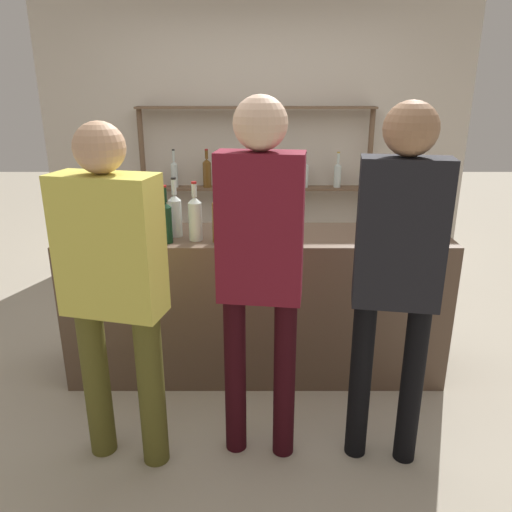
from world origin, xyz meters
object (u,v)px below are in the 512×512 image
object	(u,v)px
counter_bottle_4	(88,221)
customer_right	(398,261)
counter_bottle_2	(218,219)
counter_bottle_3	(175,214)
counter_bottle_5	(195,217)
counter_bottle_0	(101,210)
customer_center	(260,255)
counter_bottle_1	(166,221)
wine_glass	(257,217)
customer_left	(113,278)

from	to	relation	value
counter_bottle_4	customer_right	distance (m)	1.80
counter_bottle_2	counter_bottle_3	xyz separation A→B (m)	(-0.27, 0.12, -0.00)
counter_bottle_3	counter_bottle_2	bearing A→B (deg)	-23.47
counter_bottle_3	counter_bottle_5	size ratio (longest dim) A/B	1.03
counter_bottle_0	counter_bottle_3	distance (m)	0.54
counter_bottle_2	customer_center	world-z (taller)	customer_center
counter_bottle_0	customer_right	size ratio (longest dim) A/B	0.17
counter_bottle_1	counter_bottle_3	distance (m)	0.14
customer_center	counter_bottle_1	bearing A→B (deg)	48.61
counter_bottle_2	wine_glass	bearing A→B (deg)	33.56
counter_bottle_5	wine_glass	bearing A→B (deg)	17.70
counter_bottle_2	customer_right	size ratio (longest dim) A/B	0.20
counter_bottle_3	customer_left	xyz separation A→B (m)	(-0.17, -0.81, -0.10)
counter_bottle_0	counter_bottle_2	size ratio (longest dim) A/B	0.88
customer_center	customer_left	xyz separation A→B (m)	(-0.69, -0.04, -0.10)
counter_bottle_2	wine_glass	xyz separation A→B (m)	(0.23, 0.15, -0.03)
counter_bottle_5	customer_center	xyz separation A→B (m)	(0.38, -0.69, -0.00)
counter_bottle_5	customer_right	bearing A→B (deg)	-35.70
counter_bottle_0	customer_center	bearing A→B (deg)	-42.69
counter_bottle_4	counter_bottle_5	world-z (taller)	counter_bottle_5
customer_center	customer_left	size ratio (longest dim) A/B	1.06
counter_bottle_3	counter_bottle_4	size ratio (longest dim) A/B	1.09
counter_bottle_4	customer_left	size ratio (longest dim) A/B	0.20
customer_center	counter_bottle_3	bearing A→B (deg)	41.48
counter_bottle_4	customer_center	world-z (taller)	customer_center
counter_bottle_3	customer_right	distance (m)	1.41
counter_bottle_0	counter_bottle_2	world-z (taller)	counter_bottle_2
counter_bottle_3	wine_glass	xyz separation A→B (m)	(0.50, 0.04, -0.03)
counter_bottle_0	counter_bottle_1	bearing A→B (deg)	-33.17
counter_bottle_4	counter_bottle_1	bearing A→B (deg)	-3.14
customer_left	wine_glass	bearing A→B (deg)	-24.81
counter_bottle_1	counter_bottle_0	bearing A→B (deg)	146.83
counter_bottle_0	customer_left	world-z (taller)	customer_left
counter_bottle_4	wine_glass	size ratio (longest dim) A/B	2.16
counter_bottle_5	customer_left	xyz separation A→B (m)	(-0.31, -0.73, -0.10)
counter_bottle_1	counter_bottle_4	size ratio (longest dim) A/B	1.03
counter_bottle_0	counter_bottle_1	xyz separation A→B (m)	(0.48, -0.31, 0.01)
wine_glass	counter_bottle_5	bearing A→B (deg)	-162.30
counter_bottle_3	counter_bottle_5	bearing A→B (deg)	-31.94
counter_bottle_3	customer_center	size ratio (longest dim) A/B	0.20
customer_left	counter_bottle_5	bearing A→B (deg)	-8.94
counter_bottle_3	counter_bottle_4	distance (m)	0.52
counter_bottle_1	wine_glass	distance (m)	0.57
counter_bottle_0	counter_bottle_3	size ratio (longest dim) A/B	0.85
counter_bottle_3	counter_bottle_4	bearing A→B (deg)	-167.62
counter_bottle_1	wine_glass	size ratio (longest dim) A/B	2.22
counter_bottle_2	counter_bottle_5	xyz separation A→B (m)	(-0.14, 0.04, -0.00)
counter_bottle_3	wine_glass	distance (m)	0.51
customer_right	customer_left	size ratio (longest dim) A/B	1.05
counter_bottle_2	customer_right	xyz separation A→B (m)	(0.88, -0.70, -0.02)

